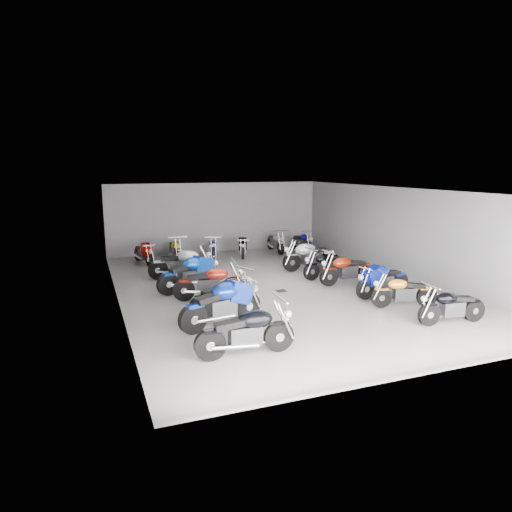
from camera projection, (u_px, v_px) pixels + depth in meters
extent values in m
plane|color=gray|center=(275.00, 287.00, 15.15)|extent=(14.00, 14.00, 0.00)
cube|color=slate|center=(217.00, 217.00, 21.26)|extent=(10.00, 0.10, 3.20)
cube|color=slate|center=(116.00, 249.00, 13.10)|extent=(0.10, 14.00, 3.20)
cube|color=slate|center=(402.00, 232.00, 16.58)|extent=(0.10, 14.00, 3.20)
cube|color=black|center=(276.00, 190.00, 14.52)|extent=(10.00, 14.00, 0.04)
cube|color=black|center=(281.00, 291.00, 14.69)|extent=(0.32, 0.32, 0.01)
cylinder|color=black|center=(279.00, 336.00, 9.86)|extent=(0.68, 0.16, 0.67)
cylinder|color=black|center=(210.00, 345.00, 9.38)|extent=(0.68, 0.18, 0.67)
cube|color=#2D2D30|center=(245.00, 336.00, 9.60)|extent=(0.69, 0.34, 0.42)
ellipsoid|color=black|center=(256.00, 319.00, 9.61)|extent=(0.73, 0.45, 0.38)
cube|color=black|center=(230.00, 324.00, 9.44)|extent=(0.65, 0.32, 0.19)
cylinder|color=black|center=(248.00, 306.00, 11.89)|extent=(0.74, 0.37, 0.73)
cylinder|color=black|center=(193.00, 319.00, 10.87)|extent=(0.75, 0.39, 0.73)
cube|color=#2D2D30|center=(221.00, 308.00, 11.36)|extent=(0.81, 0.56, 0.46)
ellipsoid|color=navy|center=(230.00, 292.00, 11.44)|extent=(0.88, 0.68, 0.41)
cube|color=black|center=(209.00, 298.00, 11.07)|extent=(0.76, 0.52, 0.21)
cylinder|color=black|center=(244.00, 297.00, 12.86)|extent=(0.66, 0.36, 0.65)
cylinder|color=black|center=(200.00, 308.00, 11.88)|extent=(0.66, 0.38, 0.65)
cube|color=#2D2D30|center=(223.00, 299.00, 12.35)|extent=(0.73, 0.53, 0.41)
ellipsoid|color=black|center=(229.00, 285.00, 12.43)|extent=(0.79, 0.63, 0.37)
cube|color=black|center=(213.00, 291.00, 12.08)|extent=(0.68, 0.49, 0.19)
cylinder|color=black|center=(233.00, 288.00, 13.85)|extent=(0.67, 0.24, 0.66)
cylinder|color=black|center=(184.00, 290.00, 13.57)|extent=(0.67, 0.26, 0.66)
cube|color=#2D2D30|center=(209.00, 285.00, 13.69)|extent=(0.71, 0.42, 0.41)
ellipsoid|color=maroon|center=(216.00, 274.00, 13.67)|extent=(0.76, 0.52, 0.37)
cube|color=black|center=(198.00, 277.00, 13.57)|extent=(0.67, 0.39, 0.19)
cylinder|color=black|center=(210.00, 276.00, 15.17)|extent=(0.72, 0.38, 0.71)
cylinder|color=black|center=(168.00, 284.00, 14.13)|extent=(0.73, 0.40, 0.71)
cube|color=#2D2D30|center=(190.00, 277.00, 14.63)|extent=(0.79, 0.56, 0.45)
ellipsoid|color=#0A3898|center=(196.00, 265.00, 14.72)|extent=(0.86, 0.68, 0.40)
cube|color=black|center=(180.00, 269.00, 14.34)|extent=(0.74, 0.53, 0.20)
cylinder|color=black|center=(203.00, 268.00, 16.34)|extent=(0.72, 0.29, 0.70)
cylinder|color=black|center=(158.00, 270.00, 16.10)|extent=(0.72, 0.31, 0.70)
cube|color=#2D2D30|center=(181.00, 266.00, 16.20)|extent=(0.77, 0.47, 0.44)
ellipsoid|color=#A7A7AD|center=(187.00, 256.00, 16.17)|extent=(0.82, 0.59, 0.40)
cube|color=black|center=(170.00, 258.00, 16.09)|extent=(0.72, 0.44, 0.20)
cylinder|color=black|center=(429.00, 314.00, 11.45)|extent=(0.60, 0.18, 0.59)
cylinder|color=black|center=(474.00, 310.00, 11.78)|extent=(0.60, 0.20, 0.59)
cube|color=#2D2D30|center=(452.00, 309.00, 11.60)|extent=(0.62, 0.34, 0.37)
ellipsoid|color=black|center=(446.00, 298.00, 11.49)|extent=(0.66, 0.43, 0.33)
cube|color=black|center=(463.00, 298.00, 11.62)|extent=(0.58, 0.31, 0.17)
cylinder|color=black|center=(381.00, 297.00, 12.94)|extent=(0.59, 0.29, 0.58)
cylinder|color=black|center=(427.00, 297.00, 13.01)|extent=(0.59, 0.30, 0.58)
cube|color=#2D2D30|center=(404.00, 294.00, 12.96)|extent=(0.64, 0.44, 0.36)
ellipsoid|color=orange|center=(398.00, 284.00, 12.89)|extent=(0.70, 0.53, 0.33)
cube|color=black|center=(415.00, 285.00, 12.93)|extent=(0.60, 0.41, 0.16)
cylinder|color=black|center=(365.00, 289.00, 13.73)|extent=(0.66, 0.24, 0.65)
cylinder|color=black|center=(399.00, 283.00, 14.46)|extent=(0.66, 0.26, 0.65)
cube|color=#2D2D30|center=(383.00, 282.00, 14.07)|extent=(0.70, 0.41, 0.40)
ellipsoid|color=#0E1C90|center=(378.00, 273.00, 13.90)|extent=(0.74, 0.52, 0.36)
cube|color=black|center=(391.00, 272.00, 14.18)|extent=(0.65, 0.38, 0.18)
cylinder|color=black|center=(329.00, 277.00, 15.23)|extent=(0.66, 0.15, 0.65)
cylinder|color=black|center=(365.00, 273.00, 15.79)|extent=(0.66, 0.18, 0.65)
cube|color=#2D2D30|center=(348.00, 272.00, 15.49)|extent=(0.67, 0.33, 0.41)
ellipsoid|color=maroon|center=(342.00, 263.00, 15.34)|extent=(0.71, 0.43, 0.37)
cube|color=black|center=(356.00, 263.00, 15.56)|extent=(0.63, 0.31, 0.19)
cylinder|color=black|center=(312.00, 272.00, 16.01)|extent=(0.63, 0.20, 0.62)
cylinder|color=black|center=(343.00, 267.00, 16.66)|extent=(0.64, 0.22, 0.62)
cube|color=#2D2D30|center=(328.00, 267.00, 16.32)|extent=(0.66, 0.37, 0.39)
ellipsoid|color=black|center=(323.00, 259.00, 16.16)|extent=(0.71, 0.47, 0.35)
cube|color=black|center=(335.00, 259.00, 16.41)|extent=(0.62, 0.35, 0.18)
cylinder|color=black|center=(292.00, 262.00, 17.34)|extent=(0.72, 0.16, 0.71)
cylinder|color=black|center=(329.00, 260.00, 17.87)|extent=(0.72, 0.18, 0.71)
cube|color=#2D2D30|center=(311.00, 258.00, 17.58)|extent=(0.73, 0.35, 0.45)
ellipsoid|color=#B0B0B6|center=(305.00, 249.00, 17.43)|extent=(0.77, 0.46, 0.40)
cube|color=black|center=(319.00, 250.00, 17.64)|extent=(0.69, 0.33, 0.20)
cylinder|color=black|center=(149.00, 259.00, 18.19)|extent=(0.24, 0.60, 0.59)
cylinder|color=black|center=(138.00, 254.00, 19.28)|extent=(0.26, 0.60, 0.59)
cube|color=#2D2D30|center=(143.00, 255.00, 18.72)|extent=(0.40, 0.64, 0.37)
ellipsoid|color=#A30907|center=(145.00, 248.00, 18.50)|extent=(0.49, 0.69, 0.33)
cube|color=black|center=(141.00, 247.00, 18.91)|extent=(0.37, 0.60, 0.17)
cylinder|color=black|center=(178.00, 256.00, 18.91)|extent=(0.13, 0.61, 0.61)
cylinder|color=black|center=(172.00, 250.00, 20.17)|extent=(0.15, 0.61, 0.61)
cube|color=#2D2D30|center=(175.00, 251.00, 19.53)|extent=(0.29, 0.62, 0.38)
ellipsoid|color=#EFF918|center=(176.00, 244.00, 19.28)|extent=(0.38, 0.65, 0.34)
cube|color=black|center=(174.00, 243.00, 19.75)|extent=(0.27, 0.58, 0.17)
cylinder|color=black|center=(213.00, 254.00, 19.27)|extent=(0.25, 0.59, 0.58)
cylinder|color=black|center=(212.00, 249.00, 20.55)|extent=(0.27, 0.59, 0.58)
cube|color=#2D2D30|center=(213.00, 249.00, 19.89)|extent=(0.40, 0.64, 0.36)
ellipsoid|color=#0C086E|center=(213.00, 244.00, 19.64)|extent=(0.50, 0.68, 0.33)
cube|color=black|center=(213.00, 243.00, 20.12)|extent=(0.38, 0.60, 0.16)
cylinder|color=black|center=(243.00, 253.00, 19.63)|extent=(0.28, 0.58, 0.57)
cylinder|color=black|center=(242.00, 247.00, 20.91)|extent=(0.30, 0.59, 0.57)
cube|color=#2D2D30|center=(242.00, 248.00, 20.25)|extent=(0.43, 0.64, 0.36)
ellipsoid|color=black|center=(242.00, 242.00, 20.00)|extent=(0.52, 0.69, 0.32)
cube|color=black|center=(242.00, 241.00, 20.48)|extent=(0.40, 0.60, 0.16)
cylinder|color=black|center=(281.00, 248.00, 20.62)|extent=(0.17, 0.62, 0.62)
cylinder|color=black|center=(271.00, 243.00, 21.94)|extent=(0.19, 0.63, 0.62)
cube|color=#2D2D30|center=(276.00, 244.00, 21.26)|extent=(0.33, 0.65, 0.39)
ellipsoid|color=#ABABB2|center=(277.00, 238.00, 21.00)|extent=(0.43, 0.68, 0.35)
cube|color=black|center=(273.00, 237.00, 21.50)|extent=(0.31, 0.60, 0.18)
cylinder|color=black|center=(309.00, 247.00, 20.89)|extent=(0.13, 0.59, 0.59)
cylinder|color=black|center=(296.00, 243.00, 22.11)|extent=(0.15, 0.59, 0.59)
cube|color=#2D2D30|center=(302.00, 243.00, 21.48)|extent=(0.29, 0.61, 0.37)
ellipsoid|color=#080986|center=(304.00, 237.00, 21.24)|extent=(0.38, 0.63, 0.33)
cube|color=black|center=(299.00, 237.00, 21.70)|extent=(0.27, 0.57, 0.17)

